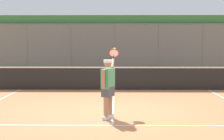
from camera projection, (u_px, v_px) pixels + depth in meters
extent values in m
plane|color=#C67A4C|center=(113.00, 113.00, 9.23)|extent=(60.00, 60.00, 0.00)
cube|color=white|center=(112.00, 125.00, 7.87)|extent=(6.14, 0.05, 0.01)
cube|color=white|center=(113.00, 103.00, 10.82)|extent=(0.05, 5.92, 0.01)
cylinder|color=slate|center=(203.00, 50.00, 18.85)|extent=(0.07, 0.07, 3.05)
cylinder|color=slate|center=(159.00, 50.00, 18.89)|extent=(0.07, 0.07, 3.05)
cylinder|color=slate|center=(115.00, 50.00, 18.92)|extent=(0.07, 0.07, 3.05)
cylinder|color=slate|center=(71.00, 50.00, 18.95)|extent=(0.07, 0.07, 3.05)
cylinder|color=slate|center=(27.00, 50.00, 18.99)|extent=(0.07, 0.07, 3.05)
cylinder|color=slate|center=(115.00, 24.00, 18.79)|extent=(15.17, 0.05, 0.05)
cube|color=slate|center=(115.00, 50.00, 18.92)|extent=(15.17, 0.02, 3.05)
cube|color=#387A3D|center=(115.00, 46.00, 19.55)|extent=(18.17, 0.90, 3.54)
cube|color=silver|center=(115.00, 76.00, 18.86)|extent=(16.17, 0.18, 0.15)
cube|color=black|center=(114.00, 79.00, 13.73)|extent=(10.01, 0.02, 0.91)
cube|color=white|center=(114.00, 67.00, 13.69)|extent=(10.01, 0.04, 0.05)
cube|color=white|center=(114.00, 79.00, 13.73)|extent=(0.05, 0.04, 0.91)
cube|color=silver|center=(106.00, 118.00, 8.46)|extent=(0.20, 0.28, 0.09)
cylinder|color=#A87A5B|center=(106.00, 103.00, 8.43)|extent=(0.13, 0.13, 0.71)
cube|color=silver|center=(110.00, 116.00, 8.68)|extent=(0.20, 0.28, 0.09)
cylinder|color=#A87A5B|center=(110.00, 101.00, 8.64)|extent=(0.13, 0.13, 0.71)
cube|color=#474C56|center=(108.00, 91.00, 8.51)|extent=(0.35, 0.43, 0.26)
cube|color=#4C9E6B|center=(108.00, 79.00, 8.48)|extent=(0.36, 0.48, 0.51)
cylinder|color=#A87A5B|center=(103.00, 79.00, 8.23)|extent=(0.08, 0.08, 0.47)
cylinder|color=#A87A5B|center=(113.00, 64.00, 8.85)|extent=(0.11, 0.36, 0.27)
sphere|color=#A87A5B|center=(108.00, 63.00, 8.45)|extent=(0.20, 0.20, 0.20)
cylinder|color=white|center=(108.00, 61.00, 8.45)|extent=(0.29, 0.29, 0.07)
cube|color=white|center=(110.00, 62.00, 8.55)|extent=(0.22, 0.23, 0.02)
cylinder|color=black|center=(113.00, 58.00, 9.06)|extent=(0.04, 0.17, 0.13)
torus|color=red|center=(114.00, 53.00, 9.24)|extent=(0.31, 0.20, 0.26)
cylinder|color=silver|center=(114.00, 53.00, 9.24)|extent=(0.26, 0.16, 0.21)
sphere|color=#CCDB33|center=(114.00, 49.00, 9.41)|extent=(0.07, 0.07, 0.07)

